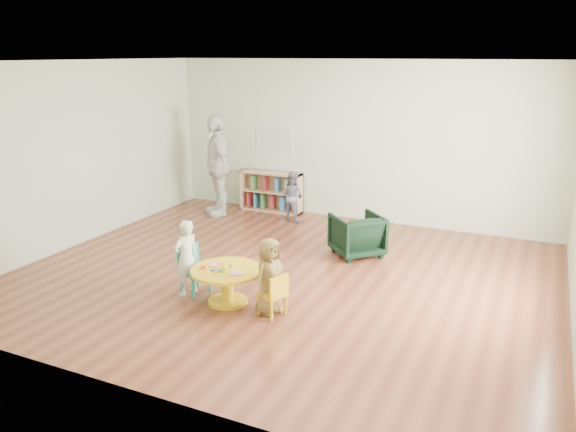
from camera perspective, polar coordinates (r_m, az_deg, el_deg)
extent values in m
plane|color=brown|center=(7.63, -0.39, -6.05)|extent=(7.00, 7.00, 0.00)
cube|color=white|center=(7.07, -0.43, 15.06)|extent=(7.00, 6.00, 0.10)
cube|color=#B3C4A7|center=(9.98, 6.99, 7.50)|extent=(7.00, 0.10, 2.80)
cube|color=#B3C4A7|center=(4.77, -15.91, -2.67)|extent=(7.00, 0.10, 2.80)
cube|color=#B3C4A7|center=(9.24, -20.57, 5.89)|extent=(0.10, 6.00, 2.80)
cylinder|color=gold|center=(6.81, -6.18, -7.21)|extent=(0.15, 0.15, 0.39)
cylinder|color=gold|center=(6.88, -6.13, -8.56)|extent=(0.48, 0.48, 0.04)
cylinder|color=gold|center=(6.73, -6.23, -5.53)|extent=(0.86, 0.86, 0.04)
cylinder|color=#D77C80|center=(6.85, -7.41, -4.92)|extent=(0.15, 0.15, 0.02)
cylinder|color=#D77C80|center=(6.58, -5.29, -5.78)|extent=(0.17, 0.17, 0.02)
cylinder|color=gold|center=(6.71, -6.47, -5.23)|extent=(0.09, 0.13, 0.04)
cylinder|color=#167E3F|center=(6.67, -7.07, -5.40)|extent=(0.04, 0.05, 0.02)
cylinder|color=#167E3F|center=(6.75, -5.87, -5.06)|extent=(0.04, 0.05, 0.02)
cube|color=red|center=(6.84, -6.93, -4.93)|extent=(0.07, 0.07, 0.02)
cube|color=orange|center=(6.76, -8.82, -5.28)|extent=(0.05, 0.06, 0.02)
cube|color=blue|center=(6.69, -7.60, -5.47)|extent=(0.06, 0.06, 0.02)
cube|color=#167E3F|center=(6.64, -6.82, -5.58)|extent=(0.06, 0.06, 0.02)
cube|color=red|center=(6.78, -8.62, -5.21)|extent=(0.06, 0.06, 0.02)
cube|color=orange|center=(6.64, -7.27, -5.61)|extent=(0.06, 0.07, 0.02)
cube|color=teal|center=(7.12, -9.43, -5.41)|extent=(0.41, 0.41, 0.04)
cube|color=teal|center=(7.17, -10.14, -3.93)|extent=(0.14, 0.31, 0.28)
cylinder|color=teal|center=(7.34, -9.16, -6.04)|extent=(0.04, 0.04, 0.28)
cylinder|color=teal|center=(7.21, -10.79, -6.56)|extent=(0.04, 0.04, 0.28)
cylinder|color=teal|center=(7.15, -7.94, -6.60)|extent=(0.04, 0.04, 0.28)
cylinder|color=teal|center=(7.02, -9.59, -7.15)|extent=(0.04, 0.04, 0.28)
cube|color=gold|center=(6.45, -1.65, -7.93)|extent=(0.36, 0.36, 0.04)
cube|color=gold|center=(6.31, -0.92, -7.11)|extent=(0.13, 0.27, 0.24)
cylinder|color=gold|center=(6.36, -1.70, -9.64)|extent=(0.03, 0.03, 0.24)
cylinder|color=gold|center=(6.50, -0.25, -9.06)|extent=(0.03, 0.03, 0.24)
cylinder|color=gold|center=(6.51, -3.02, -9.02)|extent=(0.03, 0.03, 0.24)
cylinder|color=gold|center=(6.64, -1.57, -8.47)|extent=(0.03, 0.03, 0.24)
cube|color=tan|center=(10.88, -4.49, 2.79)|extent=(0.03, 0.30, 0.75)
cube|color=tan|center=(10.37, 1.17, 2.17)|extent=(0.03, 0.30, 0.75)
cube|color=tan|center=(10.70, -1.71, 0.62)|extent=(1.20, 0.30, 0.03)
cube|color=tan|center=(10.53, -1.75, 4.39)|extent=(1.20, 0.30, 0.03)
cube|color=tan|center=(10.61, -1.73, 2.49)|extent=(1.14, 0.28, 0.03)
cube|color=tan|center=(10.73, -1.40, 2.65)|extent=(1.20, 0.02, 0.75)
cube|color=#AD2E34|center=(10.85, -3.90, 1.70)|extent=(0.04, 0.18, 0.26)
cube|color=#367BBE|center=(10.78, -3.20, 1.62)|extent=(0.04, 0.18, 0.26)
cube|color=#4BA359|center=(10.71, -2.49, 1.53)|extent=(0.04, 0.18, 0.26)
cube|color=#AD2E34|center=(10.62, -1.53, 1.42)|extent=(0.04, 0.18, 0.26)
cube|color=#367BBE|center=(10.54, -0.55, 1.30)|extent=(0.04, 0.18, 0.26)
cube|color=#4BA359|center=(10.72, -3.46, 3.43)|extent=(0.04, 0.18, 0.26)
cube|color=#AD2E34|center=(10.60, -2.27, 3.31)|extent=(0.04, 0.18, 0.26)
cube|color=#367BBE|center=(10.50, -1.05, 3.18)|extent=(0.04, 0.18, 0.26)
cube|color=#4BA359|center=(10.41, -0.06, 3.08)|extent=(0.04, 0.18, 0.26)
cube|color=white|center=(10.56, -1.40, 7.82)|extent=(0.74, 0.01, 0.54)
cube|color=#ED3135|center=(10.56, -1.41, 7.81)|extent=(0.70, 0.00, 0.50)
imported|color=black|center=(8.35, 7.03, -1.91)|extent=(0.96, 0.96, 0.63)
imported|color=silver|center=(7.02, -10.29, -4.18)|extent=(0.33, 0.40, 0.96)
imported|color=gold|center=(6.42, -1.93, -6.13)|extent=(0.37, 0.49, 0.90)
imported|color=#161838|center=(9.96, 0.48, 2.04)|extent=(0.51, 0.44, 0.90)
imported|color=silver|center=(10.36, -7.23, 5.12)|extent=(1.10, 1.05, 1.84)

